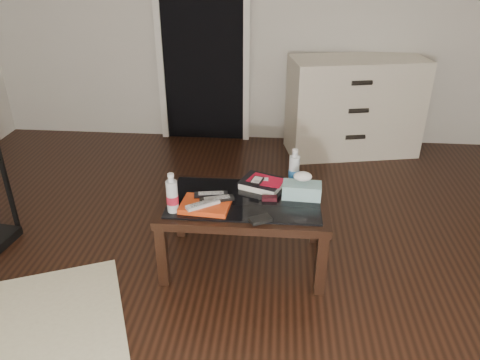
% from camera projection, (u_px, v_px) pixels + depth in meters
% --- Properties ---
extents(ground, '(5.00, 5.00, 0.00)m').
position_uv_depth(ground, '(211.00, 302.00, 2.68)').
color(ground, black).
rests_on(ground, ground).
extents(room_shell, '(5.00, 5.00, 5.00)m').
position_uv_depth(room_shell, '(199.00, 2.00, 1.93)').
color(room_shell, beige).
rests_on(room_shell, ground).
extents(doorway, '(0.90, 0.08, 2.07)m').
position_uv_depth(doorway, '(203.00, 36.00, 4.41)').
color(doorway, black).
rests_on(doorway, ground).
extents(coffee_table, '(1.00, 0.60, 0.46)m').
position_uv_depth(coffee_table, '(244.00, 208.00, 2.84)').
color(coffee_table, black).
rests_on(coffee_table, ground).
extents(dresser, '(1.28, 0.74, 0.90)m').
position_uv_depth(dresser, '(354.00, 107.00, 4.36)').
color(dresser, beige).
rests_on(dresser, ground).
extents(magazines, '(0.30, 0.23, 0.03)m').
position_uv_depth(magazines, '(205.00, 205.00, 2.71)').
color(magazines, '#C23912').
rests_on(magazines, coffee_table).
extents(remote_silver, '(0.19, 0.16, 0.02)m').
position_uv_depth(remote_silver, '(203.00, 204.00, 2.67)').
color(remote_silver, '#B4B4B9').
rests_on(remote_silver, magazines).
extents(remote_black_front, '(0.21, 0.11, 0.02)m').
position_uv_depth(remote_black_front, '(217.00, 199.00, 2.72)').
color(remote_black_front, black).
rests_on(remote_black_front, magazines).
extents(remote_black_back, '(0.21, 0.08, 0.02)m').
position_uv_depth(remote_black_back, '(211.00, 194.00, 2.77)').
color(remote_black_back, black).
rests_on(remote_black_back, magazines).
extents(textbook, '(0.31, 0.28, 0.05)m').
position_uv_depth(textbook, '(262.00, 183.00, 2.93)').
color(textbook, black).
rests_on(textbook, coffee_table).
extents(dvd_mailers, '(0.23, 0.20, 0.01)m').
position_uv_depth(dvd_mailers, '(264.00, 180.00, 2.92)').
color(dvd_mailers, '#B50C27').
rests_on(dvd_mailers, textbook).
extents(ipod, '(0.09, 0.12, 0.02)m').
position_uv_depth(ipod, '(257.00, 181.00, 2.88)').
color(ipod, black).
rests_on(ipod, dvd_mailers).
extents(flip_phone, '(0.09, 0.05, 0.02)m').
position_uv_depth(flip_phone, '(269.00, 198.00, 2.79)').
color(flip_phone, black).
rests_on(flip_phone, coffee_table).
extents(wallet, '(0.14, 0.12, 0.02)m').
position_uv_depth(wallet, '(260.00, 219.00, 2.58)').
color(wallet, black).
rests_on(wallet, coffee_table).
extents(water_bottle_left, '(0.08, 0.08, 0.24)m').
position_uv_depth(water_bottle_left, '(172.00, 193.00, 2.63)').
color(water_bottle_left, silver).
rests_on(water_bottle_left, coffee_table).
extents(water_bottle_right, '(0.08, 0.08, 0.24)m').
position_uv_depth(water_bottle_right, '(294.00, 167.00, 2.92)').
color(water_bottle_right, silver).
rests_on(water_bottle_right, coffee_table).
extents(tissue_box, '(0.24, 0.13, 0.09)m').
position_uv_depth(tissue_box, '(302.00, 190.00, 2.81)').
color(tissue_box, teal).
rests_on(tissue_box, coffee_table).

